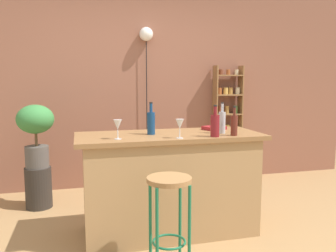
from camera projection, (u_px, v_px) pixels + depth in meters
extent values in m
plane|color=#A37A4C|center=(178.00, 245.00, 3.00)|extent=(12.00, 12.00, 0.00)
cube|color=#8C5642|center=(139.00, 83.00, 4.70)|extent=(6.40, 0.10, 2.80)
cube|color=#A87F51|center=(169.00, 185.00, 3.23)|extent=(1.56, 0.63, 0.90)
cube|color=olive|center=(170.00, 136.00, 3.17)|extent=(1.69, 0.69, 0.04)
cylinder|color=#196642|center=(157.00, 236.00, 2.41)|extent=(0.02, 0.02, 0.69)
cylinder|color=#196642|center=(189.00, 232.00, 2.47)|extent=(0.02, 0.02, 0.69)
cylinder|color=#196642|center=(150.00, 223.00, 2.64)|extent=(0.02, 0.02, 0.69)
cylinder|color=#196642|center=(180.00, 219.00, 2.70)|extent=(0.02, 0.02, 0.69)
torus|color=#196642|center=(169.00, 242.00, 2.57)|extent=(0.26, 0.26, 0.02)
cylinder|color=#9E7042|center=(169.00, 180.00, 2.51)|extent=(0.33, 0.33, 0.03)
cube|color=olive|center=(215.00, 124.00, 4.88)|extent=(0.02, 0.17, 1.63)
cube|color=olive|center=(240.00, 123.00, 4.98)|extent=(0.02, 0.17, 1.63)
cube|color=olive|center=(226.00, 170.00, 5.02)|extent=(0.37, 0.17, 0.02)
cylinder|color=beige|center=(219.00, 167.00, 4.98)|extent=(0.05, 0.05, 0.09)
cylinder|color=#994C23|center=(227.00, 166.00, 5.02)|extent=(0.05, 0.05, 0.09)
cylinder|color=#994C23|center=(235.00, 166.00, 5.04)|extent=(0.05, 0.05, 0.09)
cube|color=olive|center=(227.00, 152.00, 4.99)|extent=(0.37, 0.17, 0.02)
cylinder|color=silver|center=(219.00, 149.00, 4.94)|extent=(0.05, 0.05, 0.09)
cylinder|color=beige|center=(223.00, 148.00, 4.96)|extent=(0.05, 0.05, 0.09)
cylinder|color=#AD7A38|center=(230.00, 148.00, 5.00)|extent=(0.05, 0.05, 0.09)
cylinder|color=gold|center=(236.00, 148.00, 5.00)|extent=(0.05, 0.05, 0.09)
cube|color=olive|center=(227.00, 133.00, 4.95)|extent=(0.37, 0.17, 0.02)
cylinder|color=gold|center=(220.00, 129.00, 4.90)|extent=(0.07, 0.07, 0.11)
cylinder|color=gold|center=(227.00, 129.00, 4.95)|extent=(0.07, 0.07, 0.11)
cylinder|color=beige|center=(235.00, 128.00, 4.98)|extent=(0.07, 0.07, 0.11)
cube|color=olive|center=(228.00, 114.00, 4.92)|extent=(0.37, 0.17, 0.02)
cylinder|color=brown|center=(220.00, 110.00, 4.87)|extent=(0.06, 0.06, 0.11)
cylinder|color=#AD7A38|center=(227.00, 110.00, 4.91)|extent=(0.06, 0.06, 0.11)
cylinder|color=#4C7033|center=(236.00, 110.00, 4.93)|extent=(0.06, 0.06, 0.11)
cube|color=olive|center=(228.00, 95.00, 4.88)|extent=(0.37, 0.17, 0.02)
cylinder|color=#994C23|center=(219.00, 91.00, 4.83)|extent=(0.07, 0.07, 0.09)
cylinder|color=gold|center=(226.00, 91.00, 4.86)|extent=(0.07, 0.07, 0.09)
cylinder|color=#AD7A38|center=(231.00, 91.00, 4.89)|extent=(0.07, 0.07, 0.09)
cylinder|color=beige|center=(238.00, 91.00, 4.90)|extent=(0.07, 0.07, 0.09)
cube|color=olive|center=(228.00, 75.00, 4.84)|extent=(0.37, 0.17, 0.02)
cylinder|color=brown|center=(221.00, 72.00, 4.80)|extent=(0.06, 0.06, 0.07)
cylinder|color=#994C23|center=(228.00, 72.00, 4.83)|extent=(0.06, 0.06, 0.07)
cylinder|color=beige|center=(237.00, 72.00, 4.86)|extent=(0.06, 0.06, 0.07)
cylinder|color=#2D2823|center=(39.00, 187.00, 3.89)|extent=(0.29, 0.29, 0.46)
cylinder|color=#514C47|center=(37.00, 157.00, 3.84)|extent=(0.25, 0.25, 0.24)
cylinder|color=brown|center=(36.00, 139.00, 3.82)|extent=(0.03, 0.03, 0.16)
ellipsoid|color=#387F3D|center=(35.00, 119.00, 3.79)|extent=(0.40, 0.36, 0.32)
cylinder|color=navy|center=(151.00, 123.00, 3.13)|extent=(0.07, 0.07, 0.20)
cylinder|color=navy|center=(151.00, 108.00, 3.11)|extent=(0.03, 0.03, 0.08)
cylinder|color=black|center=(151.00, 103.00, 3.10)|extent=(0.03, 0.03, 0.01)
cylinder|color=#5B2319|center=(234.00, 126.00, 3.06)|extent=(0.06, 0.06, 0.18)
cylinder|color=#5B2319|center=(234.00, 112.00, 3.04)|extent=(0.02, 0.02, 0.07)
cylinder|color=black|center=(235.00, 107.00, 3.04)|extent=(0.03, 0.03, 0.01)
cylinder|color=maroon|center=(215.00, 126.00, 3.00)|extent=(0.08, 0.08, 0.19)
cylinder|color=maroon|center=(215.00, 111.00, 2.98)|extent=(0.03, 0.03, 0.07)
cylinder|color=black|center=(215.00, 106.00, 2.97)|extent=(0.03, 0.03, 0.01)
cylinder|color=#B2B2B7|center=(222.00, 123.00, 3.20)|extent=(0.06, 0.06, 0.20)
cylinder|color=#B2B2B7|center=(222.00, 108.00, 3.18)|extent=(0.02, 0.02, 0.08)
cylinder|color=black|center=(222.00, 103.00, 3.17)|extent=(0.03, 0.03, 0.01)
cylinder|color=silver|center=(180.00, 138.00, 2.93)|extent=(0.06, 0.06, 0.00)
cylinder|color=silver|center=(180.00, 133.00, 2.92)|extent=(0.01, 0.01, 0.07)
cone|color=silver|center=(180.00, 124.00, 2.91)|extent=(0.07, 0.07, 0.08)
cylinder|color=silver|center=(118.00, 139.00, 2.88)|extent=(0.06, 0.06, 0.00)
cylinder|color=silver|center=(118.00, 134.00, 2.88)|extent=(0.01, 0.01, 0.07)
cone|color=silver|center=(118.00, 125.00, 2.87)|extent=(0.07, 0.07, 0.08)
cube|color=maroon|center=(214.00, 128.00, 3.45)|extent=(0.25, 0.21, 0.03)
cylinder|color=black|center=(147.00, 111.00, 4.66)|extent=(0.01, 0.01, 2.03)
sphere|color=white|center=(146.00, 34.00, 4.53)|extent=(0.18, 0.18, 0.18)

